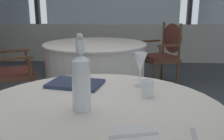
# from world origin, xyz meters

# --- Properties ---
(window_wall_far) EXTENTS (10.64, 0.14, 2.75)m
(window_wall_far) POSITION_xyz_m (-0.00, 3.57, 1.10)
(window_wall_far) COLOR beige
(window_wall_far) RESTS_ON ground_plane
(side_plate) EXTENTS (0.18, 0.18, 0.01)m
(side_plate) POSITION_xyz_m (0.33, -1.12, 0.75)
(side_plate) COLOR white
(side_plate) RESTS_ON foreground_table
(butter_knife) EXTENTS (0.18, 0.06, 0.00)m
(butter_knife) POSITION_xyz_m (0.33, -1.12, 0.76)
(butter_knife) COLOR silver
(butter_knife) RESTS_ON foreground_table
(dinner_fork) EXTENTS (0.04, 0.18, 0.00)m
(dinner_fork) POSITION_xyz_m (0.54, -1.13, 0.75)
(dinner_fork) COLOR silver
(dinner_fork) RESTS_ON foreground_table
(water_bottle) EXTENTS (0.08, 0.08, 0.34)m
(water_bottle) POSITION_xyz_m (0.10, -0.89, 0.89)
(water_bottle) COLOR white
(water_bottle) RESTS_ON foreground_table
(wine_glass) EXTENTS (0.08, 0.08, 0.20)m
(wine_glass) POSITION_xyz_m (0.38, -0.54, 0.89)
(wine_glass) COLOR white
(wine_glass) RESTS_ON foreground_table
(water_tumbler) EXTENTS (0.06, 0.06, 0.09)m
(water_tumbler) POSITION_xyz_m (0.41, -0.70, 0.79)
(water_tumbler) COLOR white
(water_tumbler) RESTS_ON foreground_table
(menu_book) EXTENTS (0.35, 0.27, 0.02)m
(menu_book) POSITION_xyz_m (0.00, -0.53, 0.76)
(menu_book) COLOR #2D3856
(menu_book) RESTS_ON foreground_table
(background_table_0) EXTENTS (1.35, 1.35, 0.75)m
(background_table_0) POSITION_xyz_m (-0.10, 1.25, 0.37)
(background_table_0) COLOR white
(background_table_0) RESTS_ON ground_plane
(dining_chair_0_0) EXTENTS (0.62, 0.64, 0.96)m
(dining_chair_0_0) POSITION_xyz_m (-1.10, 0.76, 0.55)
(dining_chair_0_0) COLOR brown
(dining_chair_0_0) RESTS_ON ground_plane
(dining_chair_0_1) EXTENTS (0.62, 0.64, 0.99)m
(dining_chair_0_1) POSITION_xyz_m (0.89, 1.74, 0.58)
(dining_chair_0_1) COLOR brown
(dining_chair_0_1) RESTS_ON ground_plane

